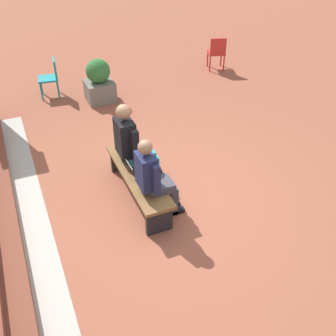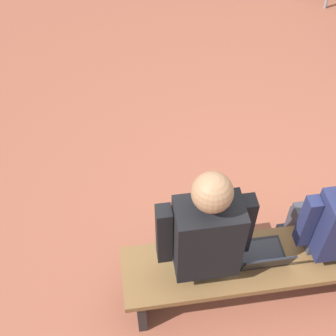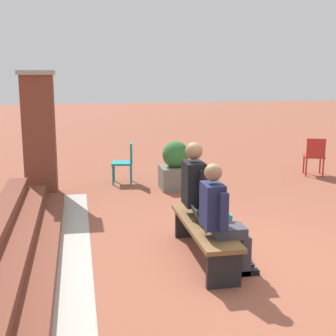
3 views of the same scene
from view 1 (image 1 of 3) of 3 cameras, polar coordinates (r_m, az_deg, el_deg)
The scene contains 9 objects.
ground_plane at distance 5.98m, azimuth -0.96°, elevation -4.51°, with size 60.00×60.00×0.00m, color brown.
concrete_strip at distance 5.85m, azimuth -18.72°, elevation -7.86°, with size 6.84×0.40×0.01m, color #A8A399.
bench at distance 5.81m, azimuth -4.35°, elevation -1.54°, with size 1.80×0.44×0.45m.
person_student at distance 5.27m, azimuth -2.12°, elevation -1.25°, with size 0.50×0.64×1.28m.
person_adult at distance 5.92m, azimuth -5.14°, elevation 3.63°, with size 0.57×0.72×1.39m.
laptop at distance 5.71m, azimuth -4.49°, elevation -0.46°, with size 0.32×0.29×0.21m.
plastic_chair_by_pillar at distance 10.49m, azimuth 7.11°, elevation 16.46°, with size 0.53×0.53×0.84m.
plastic_chair_mid_courtyard at distance 9.29m, azimuth -16.61°, elevation 12.74°, with size 0.47×0.47×0.84m.
planter at distance 8.84m, azimuth -9.98°, elevation 12.22°, with size 0.60×0.60×0.94m.
Camera 1 is at (-4.25, 1.74, 3.83)m, focal length 42.00 mm.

